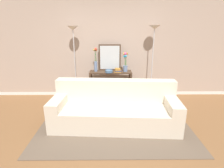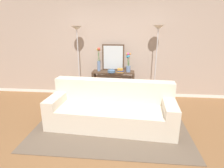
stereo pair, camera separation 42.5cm
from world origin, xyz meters
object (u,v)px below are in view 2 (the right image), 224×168
Objects in this scene: fruit_bowl at (111,71)px; book_stack at (120,71)px; wall_mirror at (113,57)px; vase_short_flowers at (128,64)px; book_row_under_console at (101,96)px; floor_lamp_right at (157,43)px; couch at (111,110)px; console_table at (113,80)px; floor_lamp_left at (77,43)px; vase_tall_flowers at (99,61)px.

book_stack is (0.23, 0.03, 0.01)m from fruit_bowl.
wall_mirror reaches higher than book_stack.
book_row_under_console is at bearing 178.83° from vase_short_flowers.
floor_lamp_right is 11.04× the size of book_stack.
couch reaches higher than console_table.
floor_lamp_right is at bearing -1.21° from vase_short_flowers.
floor_lamp_left is 1.01m from wall_mirror.
wall_mirror is 0.41m from fruit_bowl.
wall_mirror is 1.11× the size of vase_tall_flowers.
floor_lamp_left reaches higher than vase_tall_flowers.
vase_tall_flowers is at bearing 4.90° from floor_lamp_left.
vase_tall_flowers reaches higher than book_row_under_console.
console_table is 2.19× the size of vase_short_flowers.
floor_lamp_left reaches higher than fruit_bowl.
floor_lamp_left is 3.80× the size of vase_short_flowers.
wall_mirror reaches higher than vase_short_flowers.
vase_tall_flowers is (0.54, 0.05, -0.48)m from floor_lamp_left.
console_table reaches higher than book_row_under_console.
wall_mirror is 3.47× the size of fruit_bowl.
floor_lamp_left is 9.69× the size of fruit_bowl.
couch is at bearing -126.69° from floor_lamp_right.
book_row_under_console is at bearing 2.98° from floor_lamp_left.
console_table is at bearing -81.81° from wall_mirror.
fruit_bowl is 1.13× the size of book_stack.
vase_tall_flowers reaches higher than couch.
fruit_bowl is (-0.02, -0.27, -0.32)m from wall_mirror.
vase_tall_flowers is 3.14× the size of fruit_bowl.
fruit_bowl is at bearing -173.51° from book_stack.
floor_lamp_right reaches higher than floor_lamp_left.
book_stack reaches higher than book_row_under_console.
couch is 1.57m from vase_short_flowers.
floor_lamp_left is at bearing -175.10° from vase_tall_flowers.
console_table is at bearing 69.64° from fruit_bowl.
fruit_bowl is 0.90× the size of book_row_under_console.
floor_lamp_right reaches higher than fruit_bowl.
book_stack is (-0.91, -0.06, -0.71)m from floor_lamp_right.
wall_mirror is at bearing 11.28° from floor_lamp_left.
floor_lamp_right is 3.83× the size of vase_short_flowers.
floor_lamp_right reaches higher than vase_short_flowers.
vase_short_flowers reaches higher than book_stack.
book_row_under_console is at bearing -155.46° from wall_mirror.
fruit_bowl is (-0.13, 1.28, 0.51)m from couch.
couch is 1.38m from fruit_bowl.
console_table is 1.37m from floor_lamp_left.
wall_mirror is 0.40m from vase_tall_flowers.
couch is 3.62× the size of wall_mirror.
book_row_under_console is at bearing 178.81° from floor_lamp_right.
fruit_bowl is (0.35, -0.13, -0.24)m from vase_tall_flowers.
console_table is 0.60m from vase_short_flowers.
floor_lamp_left is 0.72m from vase_tall_flowers.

